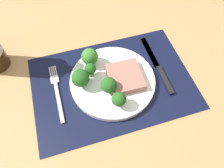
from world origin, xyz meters
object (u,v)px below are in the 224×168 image
knife (159,68)px  plate (112,81)px  fork (57,92)px  steak (125,77)px

knife → plate: bearing=-179.7°
plate → knife: 15.08cm
fork → steak: bearing=-6.7°
plate → knife: (15.06, 0.53, -0.50)cm
steak → knife: size_ratio=0.45×
fork → plate: bearing=-4.9°
steak → fork: steak is taller
plate → fork: (-16.19, 1.42, -0.55)cm
plate → fork: bearing=175.0°
steak → knife: steak is taller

